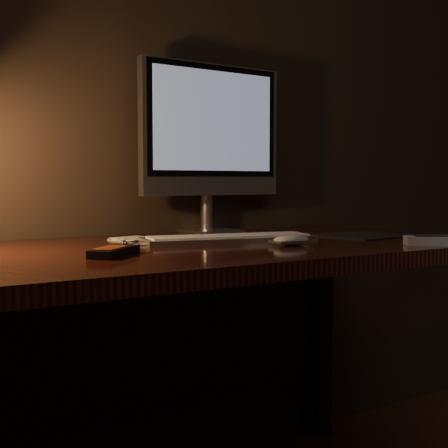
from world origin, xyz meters
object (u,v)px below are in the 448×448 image
keyboard (229,238)px  media_remote (114,251)px  desk (162,294)px  monitor (212,133)px  mouse (291,242)px

keyboard → media_remote: media_remote is taller
desk → media_remote: 0.30m
desk → monitor: (0.30, 0.26, 0.44)m
keyboard → mouse: (0.08, -0.17, 0.00)m
desk → keyboard: (0.18, -0.03, 0.14)m
monitor → keyboard: bearing=-115.3°
desk → monitor: size_ratio=3.07×
monitor → keyboard: monitor is taller
desk → mouse: size_ratio=15.74×
monitor → media_remote: monitor is taller
desk → monitor: 0.59m
monitor → mouse: size_ratio=5.13×
monitor → keyboard: 0.44m
desk → mouse: 0.36m
keyboard → media_remote: 0.40m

